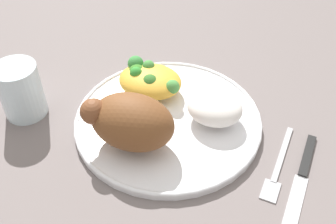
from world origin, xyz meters
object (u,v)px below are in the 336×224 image
(fork, at_px, (278,166))
(plate, at_px, (168,120))
(rice_pile, at_px, (215,108))
(knife, at_px, (302,175))
(roasted_chicken, at_px, (130,121))
(water_glass, at_px, (21,91))
(mac_cheese_with_broccoli, at_px, (149,79))

(fork, bearing_deg, plate, -10.65)
(rice_pile, height_order, knife, rice_pile)
(roasted_chicken, height_order, water_glass, roasted_chicken)
(knife, bearing_deg, roasted_chicken, 5.90)
(plate, distance_m, water_glass, 0.23)
(mac_cheese_with_broccoli, height_order, water_glass, water_glass)
(fork, xyz_separation_m, knife, (-0.03, 0.01, 0.00))
(water_glass, bearing_deg, mac_cheese_with_broccoli, -150.21)
(rice_pile, distance_m, mac_cheese_with_broccoli, 0.12)
(mac_cheese_with_broccoli, bearing_deg, roasted_chicken, 97.87)
(water_glass, bearing_deg, plate, -168.05)
(rice_pile, distance_m, fork, 0.12)
(mac_cheese_with_broccoli, height_order, fork, mac_cheese_with_broccoli)
(plate, relative_size, fork, 2.00)
(mac_cheese_with_broccoli, relative_size, water_glass, 1.19)
(rice_pile, bearing_deg, roasted_chicken, 39.88)
(plate, distance_m, rice_pile, 0.07)
(rice_pile, bearing_deg, water_glass, 13.10)
(fork, bearing_deg, rice_pile, -26.36)
(roasted_chicken, distance_m, rice_pile, 0.13)
(mac_cheese_with_broccoli, height_order, knife, mac_cheese_with_broccoli)
(knife, bearing_deg, plate, -10.64)
(roasted_chicken, bearing_deg, rice_pile, -140.12)
(mac_cheese_with_broccoli, relative_size, knife, 0.55)
(plate, bearing_deg, water_glass, 11.95)
(mac_cheese_with_broccoli, distance_m, knife, 0.27)
(fork, bearing_deg, knife, 169.40)
(rice_pile, bearing_deg, plate, 16.84)
(roasted_chicken, relative_size, mac_cheese_with_broccoli, 1.24)
(plate, xyz_separation_m, fork, (-0.17, 0.03, -0.00))
(fork, height_order, water_glass, water_glass)
(fork, bearing_deg, roasted_chicken, 8.52)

